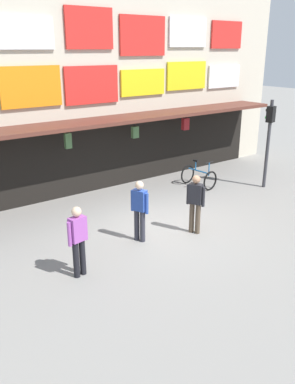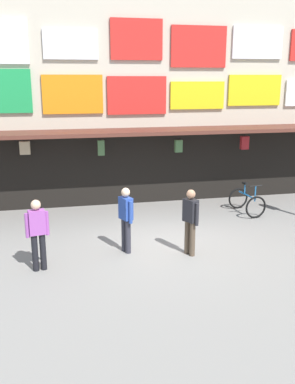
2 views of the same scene
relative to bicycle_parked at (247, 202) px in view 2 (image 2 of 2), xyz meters
name	(u,v)px [view 2 (image 2 of 2)]	position (x,y,z in m)	size (l,w,h in m)	color
ground_plane	(165,243)	(-3.26, -2.03, -0.39)	(80.00, 80.00, 0.00)	gray
shopfront	(134,88)	(-3.26, 2.54, 3.57)	(18.00, 2.60, 8.00)	beige
bicycle_parked	(247,202)	(0.00, 0.00, 0.00)	(0.84, 1.23, 1.05)	black
pedestrian_in_black	(126,216)	(-4.37, -2.36, 0.55)	(0.34, 0.49, 1.68)	#2D2D38
pedestrian_in_red	(38,231)	(-6.48, -3.00, 0.55)	(0.52, 0.28, 1.68)	black
pedestrian_in_blue	(190,219)	(-2.84, -2.86, 0.55)	(0.36, 0.48, 1.68)	brown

